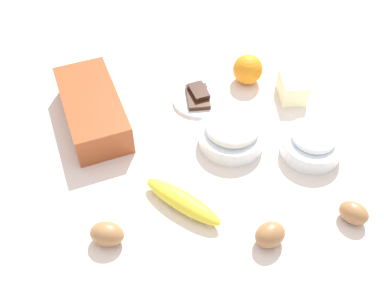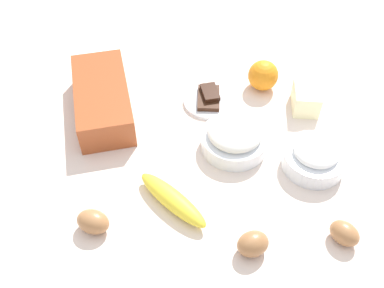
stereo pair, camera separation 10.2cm
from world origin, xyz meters
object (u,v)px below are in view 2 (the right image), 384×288
sugar_bowl (315,157)px  butter_block (306,98)px  egg_loose (253,244)px  chocolate_plate (209,99)px  banana (173,200)px  orange_fruit (263,75)px  egg_near_butter (345,233)px  loaf_pan (102,98)px  flour_bowl (235,137)px  egg_beside_bowl (93,222)px

sugar_bowl → butter_block: (0.20, -0.02, -0.00)m
butter_block → egg_loose: 0.44m
egg_loose → chocolate_plate: bearing=8.6°
banana → egg_loose: size_ratio=2.97×
orange_fruit → chocolate_plate: 0.16m
egg_near_butter → egg_loose: (-0.02, 0.18, 0.00)m
loaf_pan → flour_bowl: loaf_pan is taller
butter_block → chocolate_plate: bearing=84.7°
sugar_bowl → flour_bowl: bearing=70.4°
flour_bowl → banana: (-0.16, 0.14, -0.01)m
loaf_pan → egg_near_butter: (-0.38, -0.52, -0.02)m
loaf_pan → chocolate_plate: bearing=-96.0°
flour_bowl → butter_block: (0.13, -0.19, -0.00)m
egg_near_butter → chocolate_plate: (0.41, 0.25, -0.01)m
sugar_bowl → orange_fruit: 0.29m
banana → chocolate_plate: banana is taller
loaf_pan → egg_near_butter: size_ratio=4.86×
loaf_pan → chocolate_plate: size_ratio=2.31×
egg_beside_bowl → egg_loose: size_ratio=1.08×
loaf_pan → sugar_bowl: loaf_pan is taller
chocolate_plate → sugar_bowl: bearing=-133.8°
flour_bowl → orange_fruit: orange_fruit is taller
orange_fruit → egg_loose: size_ratio=1.25×
flour_bowl → chocolate_plate: size_ratio=1.20×
banana → orange_fruit: (0.37, -0.24, 0.02)m
butter_block → egg_near_butter: (-0.39, -0.00, -0.01)m
egg_beside_bowl → chocolate_plate: size_ratio=0.53×
orange_fruit → sugar_bowl: bearing=-163.5°
egg_beside_bowl → loaf_pan: bearing=2.7°
flour_bowl → banana: flour_bowl is taller
flour_bowl → butter_block: 0.23m
egg_near_butter → egg_beside_bowl: size_ratio=0.90×
flour_bowl → chocolate_plate: 0.17m
flour_bowl → egg_beside_bowl: flour_bowl is taller
orange_fruit → butter_block: size_ratio=0.89×
egg_beside_bowl → egg_loose: 0.32m
loaf_pan → egg_beside_bowl: loaf_pan is taller
sugar_bowl → chocolate_plate: (0.22, 0.23, -0.02)m
orange_fruit → butter_block: 0.13m
orange_fruit → egg_loose: orange_fruit is taller
orange_fruit → chocolate_plate: orange_fruit is taller
egg_loose → egg_beside_bowl: bearing=79.6°
loaf_pan → butter_block: (0.00, -0.51, -0.01)m
sugar_bowl → butter_block: bearing=-5.5°
loaf_pan → orange_fruit: bearing=-90.1°
sugar_bowl → egg_beside_bowl: (-0.15, 0.48, -0.01)m
sugar_bowl → orange_fruit: orange_fruit is taller
sugar_bowl → banana: bearing=107.4°
banana → butter_block: (0.30, -0.34, 0.01)m
butter_block → egg_beside_bowl: size_ratio=1.31×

